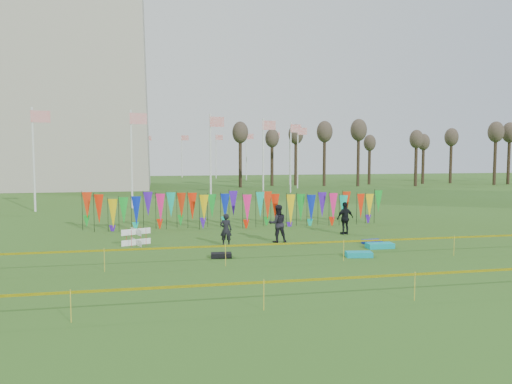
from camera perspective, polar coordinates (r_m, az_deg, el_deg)
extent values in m
plane|color=#2E4F16|center=(21.89, 1.71, -7.43)|extent=(160.00, 160.00, 0.00)
cylinder|color=silver|center=(71.40, 3.89, 4.05)|extent=(0.16, 0.16, 8.00)
plane|color=red|center=(71.61, 4.37, 6.69)|extent=(1.40, 0.00, 1.40)
cylinder|color=silver|center=(78.18, 1.81, 4.09)|extent=(0.16, 0.16, 8.00)
plane|color=red|center=(78.37, 2.24, 6.51)|extent=(1.40, 0.00, 1.40)
cylinder|color=silver|center=(84.22, -1.11, 4.12)|extent=(0.16, 0.16, 8.00)
plane|color=red|center=(84.38, -0.71, 6.37)|extent=(1.40, 0.00, 1.40)
cylinder|color=silver|center=(89.29, -4.60, 4.13)|extent=(0.16, 0.16, 8.00)
plane|color=red|center=(89.41, -4.23, 6.25)|extent=(1.40, 0.00, 1.40)
cylinder|color=silver|center=(93.23, -8.47, 4.11)|extent=(0.16, 0.16, 8.00)
plane|color=red|center=(93.30, -8.13, 6.14)|extent=(1.40, 0.00, 1.40)
cylinder|color=silver|center=(95.91, -12.60, 4.06)|extent=(0.16, 0.16, 8.00)
plane|color=red|center=(95.94, -12.28, 6.04)|extent=(1.40, 0.00, 1.40)
cylinder|color=silver|center=(97.28, -16.87, 3.98)|extent=(0.16, 0.16, 8.00)
plane|color=red|center=(97.26, -16.57, 5.93)|extent=(1.40, 0.00, 1.40)
cylinder|color=silver|center=(97.28, -21.19, 3.87)|extent=(0.16, 0.16, 8.00)
plane|color=red|center=(97.22, -20.89, 5.82)|extent=(1.40, 0.00, 1.40)
cylinder|color=silver|center=(95.93, -25.46, 3.73)|extent=(0.16, 0.16, 8.00)
plane|color=red|center=(95.82, -25.17, 5.72)|extent=(1.40, 0.00, 1.40)
cylinder|color=silver|center=(41.86, -24.07, 3.38)|extent=(0.16, 0.16, 8.00)
plane|color=red|center=(41.82, -23.41, 7.93)|extent=(1.40, 0.00, 1.40)
cylinder|color=silver|center=(41.85, -14.04, 3.64)|extent=(0.16, 0.16, 8.00)
plane|color=red|center=(41.91, -13.30, 8.16)|extent=(1.40, 0.00, 1.40)
cylinder|color=silver|center=(44.87, -5.21, 3.80)|extent=(0.16, 0.16, 8.00)
plane|color=red|center=(45.02, -4.48, 8.01)|extent=(1.40, 0.00, 1.40)
cylinder|color=silver|center=(50.20, 0.84, 3.89)|extent=(0.16, 0.16, 8.00)
plane|color=red|center=(50.41, 1.51, 7.64)|extent=(1.40, 0.00, 1.40)
cylinder|color=silver|center=(56.90, 3.98, 3.94)|extent=(0.16, 0.16, 8.00)
plane|color=red|center=(57.13, 4.58, 7.25)|extent=(1.40, 0.00, 1.40)
cylinder|color=silver|center=(64.16, 4.79, 4.00)|extent=(0.16, 0.16, 8.00)
plane|color=red|center=(64.39, 5.32, 6.93)|extent=(1.40, 0.00, 1.40)
cylinder|color=black|center=(30.42, -19.16, -2.32)|extent=(0.03, 0.03, 2.10)
cone|color=red|center=(30.37, -18.65, -2.00)|extent=(0.64, 0.64, 1.60)
cylinder|color=black|center=(30.34, -17.91, -2.31)|extent=(0.03, 0.03, 2.10)
cone|color=red|center=(30.29, -17.39, -1.99)|extent=(0.64, 0.64, 1.60)
cylinder|color=black|center=(30.27, -16.66, -2.29)|extent=(0.03, 0.03, 2.10)
cone|color=yellow|center=(30.23, -16.14, -1.97)|extent=(0.64, 0.64, 1.60)
cylinder|color=black|center=(30.22, -15.40, -2.28)|extent=(0.03, 0.03, 2.10)
cone|color=#119B25|center=(30.18, -14.88, -1.95)|extent=(0.64, 0.64, 1.60)
cylinder|color=black|center=(30.18, -14.14, -2.26)|extent=(0.03, 0.03, 2.10)
cone|color=#0B24BC|center=(30.15, -13.61, -1.94)|extent=(0.64, 0.64, 1.60)
cylinder|color=black|center=(30.15, -12.87, -2.24)|extent=(0.03, 0.03, 2.10)
cone|color=#4413AE|center=(30.13, -12.34, -1.92)|extent=(0.64, 0.64, 1.60)
cylinder|color=black|center=(30.14, -11.60, -2.22)|extent=(0.03, 0.03, 2.10)
cone|color=#F51B74|center=(30.13, -11.07, -1.90)|extent=(0.64, 0.64, 1.60)
cylinder|color=black|center=(30.15, -10.33, -2.20)|extent=(0.03, 0.03, 2.10)
cone|color=#0BB08F|center=(30.14, -9.81, -1.88)|extent=(0.64, 0.64, 1.60)
cylinder|color=black|center=(30.17, -9.07, -2.18)|extent=(0.03, 0.03, 2.10)
cone|color=red|center=(30.16, -8.54, -1.86)|extent=(0.64, 0.64, 1.60)
cylinder|color=black|center=(30.20, -7.80, -2.16)|extent=(0.03, 0.03, 2.10)
cone|color=red|center=(30.20, -7.28, -1.83)|extent=(0.64, 0.64, 1.60)
cylinder|color=black|center=(30.25, -6.54, -2.14)|extent=(0.03, 0.03, 2.10)
cone|color=yellow|center=(30.26, -6.02, -1.81)|extent=(0.64, 0.64, 1.60)
cylinder|color=black|center=(30.32, -5.29, -2.11)|extent=(0.03, 0.03, 2.10)
cone|color=#119B25|center=(30.33, -4.76, -1.79)|extent=(0.64, 0.64, 1.60)
cylinder|color=black|center=(30.39, -4.04, -2.09)|extent=(0.03, 0.03, 2.10)
cone|color=#0B24BC|center=(30.41, -3.51, -1.76)|extent=(0.64, 0.64, 1.60)
cylinder|color=black|center=(30.49, -2.79, -2.06)|extent=(0.03, 0.03, 2.10)
cone|color=#4413AE|center=(30.51, -2.27, -1.74)|extent=(0.64, 0.64, 1.60)
cylinder|color=black|center=(30.59, -1.56, -2.04)|extent=(0.03, 0.03, 2.10)
cone|color=#F51B74|center=(30.62, -1.04, -1.71)|extent=(0.64, 0.64, 1.60)
cylinder|color=black|center=(30.71, -0.33, -2.01)|extent=(0.03, 0.03, 2.10)
cone|color=#0BB08F|center=(30.75, 0.18, -1.69)|extent=(0.64, 0.64, 1.60)
cylinder|color=black|center=(30.85, 0.88, -1.98)|extent=(0.03, 0.03, 2.10)
cone|color=red|center=(30.89, 1.39, -1.66)|extent=(0.64, 0.64, 1.60)
cylinder|color=black|center=(31.00, 2.09, -1.95)|extent=(0.03, 0.03, 2.10)
cone|color=red|center=(31.05, 2.59, -1.63)|extent=(0.64, 0.64, 1.60)
cylinder|color=black|center=(31.16, 3.28, -1.92)|extent=(0.03, 0.03, 2.10)
cone|color=yellow|center=(31.21, 3.78, -1.60)|extent=(0.64, 0.64, 1.60)
cylinder|color=black|center=(31.33, 4.46, -1.89)|extent=(0.03, 0.03, 2.10)
cone|color=#119B25|center=(31.39, 4.96, -1.58)|extent=(0.64, 0.64, 1.60)
cylinder|color=black|center=(31.52, 5.63, -1.86)|extent=(0.03, 0.03, 2.10)
cone|color=#0B24BC|center=(31.59, 6.12, -1.55)|extent=(0.64, 0.64, 1.60)
cylinder|color=black|center=(31.72, 6.78, -1.83)|extent=(0.03, 0.03, 2.10)
cone|color=#4413AE|center=(31.79, 7.26, -1.52)|extent=(0.64, 0.64, 1.60)
cylinder|color=black|center=(31.94, 7.92, -1.80)|extent=(0.03, 0.03, 2.10)
cone|color=#F51B74|center=(32.01, 8.39, -1.49)|extent=(0.64, 0.64, 1.60)
cylinder|color=black|center=(32.17, 9.04, -1.77)|extent=(0.03, 0.03, 2.10)
cone|color=#0BB08F|center=(32.25, 9.51, -1.46)|extent=(0.64, 0.64, 1.60)
cylinder|color=black|center=(32.40, 10.14, -1.74)|extent=(0.03, 0.03, 2.10)
cone|color=red|center=(32.49, 10.61, -1.43)|extent=(0.64, 0.64, 1.60)
cylinder|color=black|center=(32.65, 11.23, -1.71)|extent=(0.03, 0.03, 2.10)
cone|color=red|center=(32.75, 11.69, -1.40)|extent=(0.64, 0.64, 1.60)
cylinder|color=black|center=(32.92, 12.30, -1.68)|extent=(0.03, 0.03, 2.10)
cone|color=yellow|center=(33.01, 12.75, -1.37)|extent=(0.64, 0.64, 1.60)
cylinder|color=black|center=(33.19, 13.36, -1.64)|extent=(0.03, 0.03, 2.10)
cone|color=#119B25|center=(33.29, 13.80, -1.34)|extent=(0.64, 0.64, 1.60)
cube|color=yellow|center=(20.43, 2.60, -5.95)|extent=(26.00, 0.01, 0.08)
cylinder|color=gold|center=(20.02, -17.42, -7.45)|extent=(0.02, 0.02, 0.90)
cylinder|color=gold|center=(20.11, -2.99, -7.19)|extent=(0.02, 0.02, 0.90)
cylinder|color=gold|center=(21.41, 10.46, -6.55)|extent=(0.02, 0.02, 0.90)
cylinder|color=gold|center=(23.71, 21.80, -5.72)|extent=(0.02, 0.02, 0.90)
cube|color=yellow|center=(15.02, 8.03, -9.81)|extent=(26.00, 0.01, 0.08)
cylinder|color=gold|center=(14.46, -19.82, -12.13)|extent=(0.02, 0.02, 0.90)
cylinder|color=gold|center=(14.59, 0.43, -11.70)|extent=(0.02, 0.02, 0.90)
cylinder|color=gold|center=(16.33, 18.15, -10.16)|extent=(0.02, 0.02, 0.90)
cylinder|color=#3A2B1D|center=(65.77, -1.93, 3.33)|extent=(0.44, 0.44, 6.40)
ellipsoid|color=#453A2E|center=(65.79, -1.94, 6.25)|extent=(1.92, 1.92, 2.56)
cylinder|color=#3A2B1D|center=(66.55, 1.47, 3.34)|extent=(0.44, 0.44, 6.40)
ellipsoid|color=#453A2E|center=(66.57, 1.48, 6.23)|extent=(1.92, 1.92, 2.56)
cylinder|color=#3A2B1D|center=(67.56, 4.79, 3.34)|extent=(0.44, 0.44, 6.40)
ellipsoid|color=#453A2E|center=(67.57, 4.81, 6.19)|extent=(1.92, 1.92, 2.56)
cylinder|color=#3A2B1D|center=(68.78, 7.99, 3.34)|extent=(0.44, 0.44, 6.40)
ellipsoid|color=#453A2E|center=(68.80, 8.02, 6.13)|extent=(1.92, 1.92, 2.56)
cylinder|color=#3A2B1D|center=(70.22, 11.08, 3.32)|extent=(0.44, 0.44, 6.40)
ellipsoid|color=#453A2E|center=(70.23, 11.12, 6.06)|extent=(1.92, 1.92, 2.56)
cylinder|color=#3A2B1D|center=(71.84, 14.03, 3.29)|extent=(0.44, 0.44, 6.40)
ellipsoid|color=#453A2E|center=(71.86, 14.08, 5.97)|extent=(1.92, 1.92, 2.56)
cylinder|color=#3A2B1D|center=(73.65, 16.85, 3.26)|extent=(0.44, 0.44, 6.40)
ellipsoid|color=#453A2E|center=(73.67, 16.91, 5.87)|extent=(1.92, 1.92, 2.56)
cylinder|color=#3A2B1D|center=(75.63, 19.52, 3.22)|extent=(0.44, 0.44, 6.40)
ellipsoid|color=#453A2E|center=(75.64, 19.59, 5.77)|extent=(1.92, 1.92, 2.56)
cylinder|color=#3A2B1D|center=(77.76, 22.05, 3.18)|extent=(0.44, 0.44, 6.40)
ellipsoid|color=#453A2E|center=(77.78, 22.13, 5.65)|extent=(1.92, 1.92, 2.56)
cylinder|color=#3A2B1D|center=(80.04, 24.45, 3.13)|extent=(0.44, 0.44, 6.40)
ellipsoid|color=#453A2E|center=(80.05, 24.52, 5.54)|extent=(1.92, 1.92, 2.56)
cylinder|color=#3A2B1D|center=(82.44, 26.70, 3.08)|extent=(0.44, 0.44, 6.40)
ellipsoid|color=#453A2E|center=(82.46, 26.78, 5.42)|extent=(1.92, 1.92, 2.56)
cylinder|color=red|center=(24.86, -14.41, -5.16)|extent=(0.02, 0.02, 0.84)
cylinder|color=red|center=(24.83, -12.72, -5.14)|extent=(0.02, 0.02, 0.84)
cylinder|color=red|center=(25.58, -14.33, -4.88)|extent=(0.02, 0.02, 0.84)
cylinder|color=red|center=(25.55, -12.69, -4.86)|extent=(0.02, 0.02, 0.84)
imported|color=black|center=(24.36, -3.46, -4.32)|extent=(0.67, 0.56, 1.59)
imported|color=black|center=(25.29, 2.50, -3.62)|extent=(0.93, 0.58, 1.91)
imported|color=black|center=(28.15, 10.15, -2.97)|extent=(1.17, 0.84, 1.81)
cube|color=#0B9FB0|center=(22.33, 11.68, -6.99)|extent=(1.20, 0.74, 0.23)
cube|color=#0A20B0|center=(25.67, 13.14, -5.55)|extent=(1.00, 0.62, 0.20)
cube|color=black|center=(21.79, -3.99, -7.22)|extent=(0.92, 0.58, 0.20)
cube|color=#0CA1A9|center=(24.56, 13.97, -5.96)|extent=(1.27, 0.62, 0.24)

